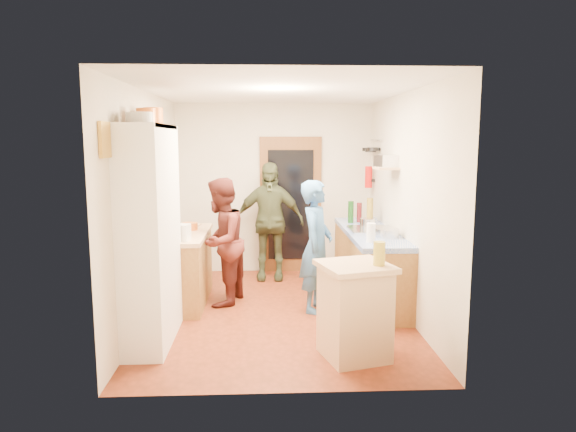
{
  "coord_description": "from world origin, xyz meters",
  "views": [
    {
      "loc": [
        -0.15,
        -5.93,
        2.05
      ],
      "look_at": [
        0.13,
        0.15,
        1.15
      ],
      "focal_mm": 32.0,
      "sensor_mm": 36.0,
      "label": 1
    }
  ],
  "objects": [
    {
      "name": "hob",
      "position": [
        1.2,
        0.41,
        0.92
      ],
      "size": [
        0.55,
        0.58,
        0.04
      ],
      "primitive_type": "cube",
      "color": "silver",
      "rests_on": "right_counter_top"
    },
    {
      "name": "person_hob",
      "position": [
        0.48,
        0.03,
        0.79
      ],
      "size": [
        0.54,
        0.67,
        1.58
      ],
      "primitive_type": "imported",
      "rotation": [
        0.0,
        0.0,
        1.25
      ],
      "color": "#35649E",
      "rests_on": "ground"
    },
    {
      "name": "right_counter_top",
      "position": [
        1.2,
        0.5,
        0.87
      ],
      "size": [
        0.62,
        2.22,
        0.06
      ],
      "primitive_type": "cube",
      "color": "#0C37A1",
      "rests_on": "right_counter_base"
    },
    {
      "name": "person_left",
      "position": [
        -0.66,
        0.39,
        0.8
      ],
      "size": [
        0.79,
        0.91,
        1.59
      ],
      "primitive_type": "imported",
      "rotation": [
        0.0,
        0.0,
        -1.85
      ],
      "color": "#4A1B17",
      "rests_on": "ground"
    },
    {
      "name": "bottle_b",
      "position": [
        1.18,
        1.17,
        1.04
      ],
      "size": [
        0.07,
        0.07,
        0.28
      ],
      "primitive_type": "cylinder",
      "rotation": [
        0.0,
        0.0,
        0.01
      ],
      "color": "#591419",
      "rests_on": "right_counter_top"
    },
    {
      "name": "bottle_c",
      "position": [
        1.31,
        1.07,
        1.08
      ],
      "size": [
        0.11,
        0.11,
        0.35
      ],
      "primitive_type": "cylinder",
      "rotation": [
        0.0,
        0.0,
        0.26
      ],
      "color": "olive",
      "rests_on": "right_counter_top"
    },
    {
      "name": "orange_pot_b",
      "position": [
        -1.3,
        -0.48,
        2.29
      ],
      "size": [
        0.2,
        0.2,
        0.18
      ],
      "primitive_type": "cylinder",
      "color": "orange",
      "rests_on": "hutch_top_shelf"
    },
    {
      "name": "left_counter_top",
      "position": [
        -1.2,
        0.45,
        0.88
      ],
      "size": [
        0.64,
        1.44,
        0.05
      ],
      "primitive_type": "cube",
      "color": "tan",
      "rests_on": "left_counter_base"
    },
    {
      "name": "paper_towel",
      "position": [
        1.05,
        -0.26,
        1.01
      ],
      "size": [
        0.12,
        0.12,
        0.22
      ],
      "primitive_type": "cylinder",
      "rotation": [
        0.0,
        0.0,
        -0.3
      ],
      "color": "white",
      "rests_on": "right_counter_top"
    },
    {
      "name": "wall_left",
      "position": [
        -1.51,
        0.0,
        1.3
      ],
      "size": [
        0.02,
        4.0,
        2.6
      ],
      "primitive_type": "cube",
      "color": "beige",
      "rests_on": "ground"
    },
    {
      "name": "pot_on_hob",
      "position": [
        1.15,
        0.45,
        1.0
      ],
      "size": [
        0.19,
        0.19,
        0.12
      ],
      "primitive_type": "cylinder",
      "color": "silver",
      "rests_on": "hob"
    },
    {
      "name": "picture_frame",
      "position": [
        -1.48,
        -1.55,
        2.05
      ],
      "size": [
        0.03,
        0.25,
        0.3
      ],
      "primitive_type": "cube",
      "color": "gold",
      "rests_on": "wall_left"
    },
    {
      "name": "wall_front",
      "position": [
        0.0,
        -2.01,
        1.3
      ],
      "size": [
        3.0,
        0.02,
        2.6
      ],
      "primitive_type": "cube",
      "color": "beige",
      "rests_on": "ground"
    },
    {
      "name": "pan_hang_a",
      "position": [
        1.4,
        1.35,
        1.92
      ],
      "size": [
        0.18,
        0.18,
        0.05
      ],
      "primitive_type": "cylinder",
      "color": "black",
      "rests_on": "pan_rail"
    },
    {
      "name": "plate_stack",
      "position": [
        -1.3,
        -1.07,
        2.25
      ],
      "size": [
        0.25,
        0.25,
        0.1
      ],
      "primitive_type": "cylinder",
      "color": "white",
      "rests_on": "hutch_top_shelf"
    },
    {
      "name": "orange_pot_a",
      "position": [
        -1.3,
        -0.8,
        2.28
      ],
      "size": [
        0.19,
        0.19,
        0.15
      ],
      "primitive_type": "cylinder",
      "color": "orange",
      "rests_on": "hutch_top_shelf"
    },
    {
      "name": "hutch_body",
      "position": [
        -1.3,
        -0.8,
        1.1
      ],
      "size": [
        0.4,
        1.2,
        2.2
      ],
      "primitive_type": "cube",
      "color": "white",
      "rests_on": "ground"
    },
    {
      "name": "pan_hang_b",
      "position": [
        1.4,
        1.55,
        1.9
      ],
      "size": [
        0.16,
        0.16,
        0.05
      ],
      "primitive_type": "cylinder",
      "color": "black",
      "rests_on": "pan_rail"
    },
    {
      "name": "island_top",
      "position": [
        0.69,
        -1.32,
        0.89
      ],
      "size": [
        0.77,
        0.77,
        0.05
      ],
      "primitive_type": "cube",
      "rotation": [
        0.0,
        0.0,
        0.28
      ],
      "color": "tan",
      "rests_on": "island_base"
    },
    {
      "name": "wall_back",
      "position": [
        0.0,
        2.01,
        1.3
      ],
      "size": [
        3.0,
        0.02,
        2.6
      ],
      "primitive_type": "cube",
      "color": "beige",
      "rests_on": "ground"
    },
    {
      "name": "fire_extinguisher",
      "position": [
        1.41,
        1.7,
        1.5
      ],
      "size": [
        0.11,
        0.11,
        0.32
      ],
      "primitive_type": "cylinder",
      "color": "red",
      "rests_on": "wall_right"
    },
    {
      "name": "kettle",
      "position": [
        -1.25,
        0.24,
        0.99
      ],
      "size": [
        0.16,
        0.16,
        0.17
      ],
      "primitive_type": "cylinder",
      "rotation": [
        0.0,
        0.0,
        0.01
      ],
      "color": "white",
      "rests_on": "left_counter_top"
    },
    {
      "name": "orange_bowl",
      "position": [
        -1.12,
        0.64,
        0.95
      ],
      "size": [
        0.25,
        0.25,
        0.09
      ],
      "primitive_type": "cylinder",
      "rotation": [
        0.0,
        0.0,
        0.25
      ],
      "color": "orange",
      "rests_on": "left_counter_top"
    },
    {
      "name": "hutch_top_shelf",
      "position": [
        -1.3,
        -0.8,
        2.18
      ],
      "size": [
        0.4,
        1.14,
        0.04
      ],
      "primitive_type": "cube",
      "color": "white",
      "rests_on": "hutch_body"
    },
    {
      "name": "pan_hang_c",
      "position": [
        1.4,
        1.75,
        1.91
      ],
      "size": [
        0.17,
        0.17,
        0.05
      ],
      "primitive_type": "cylinder",
      "color": "black",
      "rests_on": "pan_rail"
    },
    {
      "name": "left_counter_base",
      "position": [
        -1.2,
        0.45,
        0.42
      ],
      "size": [
        0.6,
        1.4,
        0.85
      ],
      "primitive_type": "cube",
      "color": "olive",
      "rests_on": "ground"
    },
    {
      "name": "door_frame",
      "position": [
        0.25,
        1.97,
        1.05
      ],
      "size": [
        0.95,
        0.06,
        2.1
      ],
      "primitive_type": "cube",
      "color": "brown",
      "rests_on": "ground"
    },
    {
      "name": "chopping_board",
      "position": [
        -1.18,
        0.94,
        0.91
      ],
      "size": [
        0.34,
        0.27,
        0.02
      ],
      "primitive_type": "cube",
      "rotation": [
        0.0,
        0.0,
        -0.19
      ],
      "color": "tan",
      "rests_on": "left_counter_top"
    },
    {
      "name": "right_counter_base",
      "position": [
        1.2,
        0.5,
        0.42
      ],
      "size": [
        0.6,
        2.2,
        0.84
      ],
      "primitive_type": "cube",
      "color": "olive",
      "rests_on": "ground"
    },
    {
      "name": "pan_rail",
      "position": [
        1.46,
        1.52,
        2.05
      ],
      "size": [
        0.02,
        0.65,
        0.02
      ],
      "primitive_type": "cylinder",
      "rotation": [
        1.57,
        0.0,
        0.0
      ],
      "color": "silver",
      "rests_on": "wall_right"
    },
    {
      "name": "person_back",
      "position": [
        -0.08,
        1.51,
        0.87
      ],
      "size": [
        1.04,
        0.49,
        1.73
      ],
      "primitive_type": "imported",
      "rotation": [
        0.0,
        0.0,
        -0.06
      ],
      "color": "#3A4027",
      "rests_on": "ground"
    },
    {
      "name": "island_base",
      "position": [
        0.69,
        -1.32,
        0.43
      ],
      "size": [
        0.68,
        0.68,
        0.86
      ],
      "primitive_type": "cube",
      "rotation": [
        0.0,
        0.0,
        0.28
      ],
      "color": "tan",
      "rests_on": "ground"
    },
    {
      "name": "cutting_board",
      "position": [
        0.62,
        -1.28,
        0.9
      ],
      "size": [
        0.41,
        0.36,
        0.02
      ],
      "primitive_type": "cube",
      "rotation": [
        0.0,
        0.0,
        0.28
      ],
      "color": "white",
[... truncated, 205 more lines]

